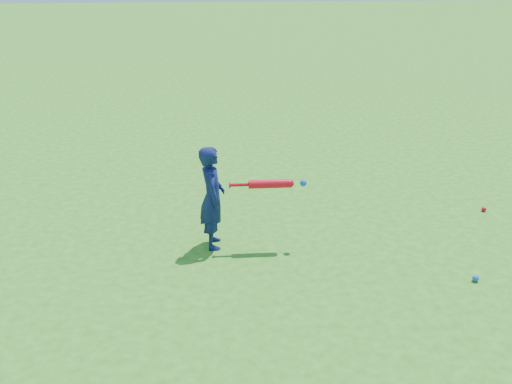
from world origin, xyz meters
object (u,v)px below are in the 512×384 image
ground_ball_blue (476,278)px  ground_ball_red (484,209)px  child (212,198)px  bat_swing (273,184)px

ground_ball_blue → ground_ball_red: bearing=61.8°
child → ground_ball_blue: (2.70, -1.08, -0.57)m
child → bat_swing: (0.68, -0.07, 0.17)m
child → bat_swing: 0.71m
ground_ball_red → bat_swing: 3.10m
child → bat_swing: child is taller
ground_ball_blue → bat_swing: size_ratio=0.08×
child → ground_ball_red: size_ratio=19.06×
ground_ball_red → bat_swing: bearing=-166.7°
ground_ball_blue → bat_swing: bat_swing is taller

